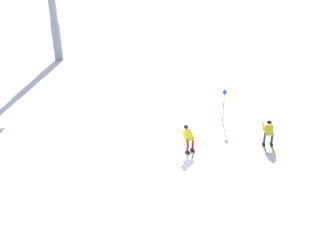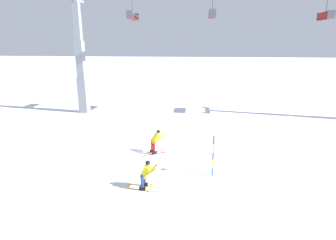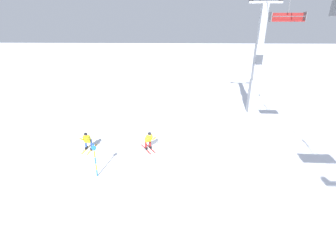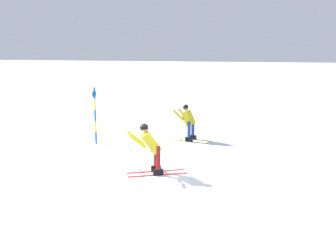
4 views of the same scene
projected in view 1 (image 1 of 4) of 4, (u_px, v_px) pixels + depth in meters
name	position (u px, v px, depth m)	size (l,w,h in m)	color
ground_plane	(179.00, 150.00, 19.00)	(260.00, 260.00, 0.00)	white
skier_carving_main	(188.00, 137.00, 18.54)	(1.75, 1.39, 1.61)	red
lift_tower_far	(53.00, 10.00, 31.78)	(0.71, 2.84, 10.77)	gray
trail_marker_pole	(224.00, 104.00, 21.62)	(0.07, 0.28, 2.13)	blue
skier_distant_uphill	(268.00, 132.00, 19.14)	(1.64, 0.73, 1.52)	yellow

